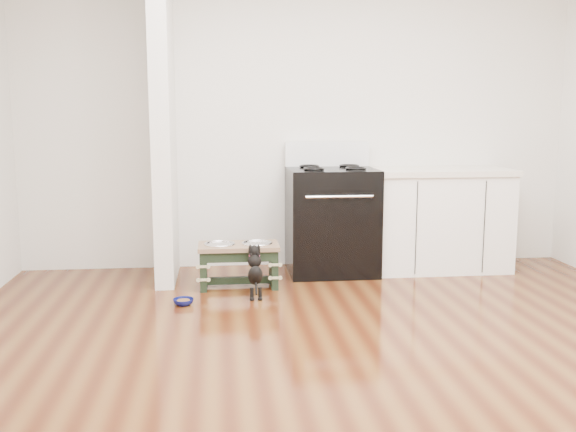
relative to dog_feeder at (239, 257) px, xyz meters
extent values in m
plane|color=#421B0B|center=(0.58, -1.74, -0.25)|extent=(5.00, 5.00, 0.00)
plane|color=silver|center=(0.58, 0.76, 1.10)|extent=(5.00, 0.00, 5.00)
cube|color=silver|center=(-0.59, 0.36, 1.10)|extent=(0.15, 0.80, 2.70)
cube|color=black|center=(0.83, 0.41, 0.21)|extent=(0.76, 0.65, 0.92)
cube|color=black|center=(0.83, 0.10, 0.15)|extent=(0.58, 0.02, 0.50)
cylinder|color=silver|center=(0.83, 0.06, 0.47)|extent=(0.56, 0.02, 0.02)
cube|color=white|center=(0.83, 0.69, 0.78)|extent=(0.76, 0.08, 0.22)
torus|color=black|center=(0.65, 0.27, 0.68)|extent=(0.18, 0.18, 0.02)
torus|color=black|center=(1.01, 0.27, 0.68)|extent=(0.18, 0.18, 0.02)
torus|color=black|center=(0.65, 0.55, 0.68)|extent=(0.18, 0.18, 0.02)
torus|color=black|center=(1.01, 0.55, 0.68)|extent=(0.18, 0.18, 0.02)
cube|color=white|center=(1.81, 0.44, 0.18)|extent=(1.20, 0.60, 0.86)
cube|color=beige|center=(1.81, 0.44, 0.63)|extent=(1.24, 0.64, 0.05)
cube|color=black|center=(1.81, 0.18, -0.20)|extent=(1.20, 0.06, 0.10)
cube|color=black|center=(-0.28, 0.01, -0.09)|extent=(0.05, 0.31, 0.32)
cube|color=black|center=(0.28, 0.01, -0.09)|extent=(0.05, 0.31, 0.32)
cube|color=black|center=(0.00, -0.14, 0.03)|extent=(0.51, 0.03, 0.08)
cube|color=black|center=(0.00, 0.01, -0.20)|extent=(0.51, 0.05, 0.05)
cube|color=brown|center=(0.00, 0.01, 0.08)|extent=(0.64, 0.34, 0.04)
cylinder|color=silver|center=(-0.15, 0.01, 0.09)|extent=(0.22, 0.22, 0.04)
cylinder|color=silver|center=(0.15, 0.01, 0.09)|extent=(0.22, 0.22, 0.04)
torus|color=silver|center=(-0.15, 0.01, 0.11)|extent=(0.25, 0.25, 0.02)
torus|color=silver|center=(0.15, 0.01, 0.11)|extent=(0.25, 0.25, 0.02)
cylinder|color=black|center=(0.08, -0.39, -0.20)|extent=(0.03, 0.03, 0.10)
cylinder|color=black|center=(0.15, -0.39, -0.20)|extent=(0.03, 0.03, 0.10)
sphere|color=black|center=(0.08, -0.40, -0.24)|extent=(0.04, 0.04, 0.04)
sphere|color=black|center=(0.15, -0.40, -0.24)|extent=(0.04, 0.04, 0.04)
ellipsoid|color=black|center=(0.11, -0.33, -0.08)|extent=(0.11, 0.26, 0.23)
sphere|color=black|center=(0.11, -0.25, 0.02)|extent=(0.11, 0.11, 0.11)
sphere|color=black|center=(0.11, -0.22, 0.09)|extent=(0.09, 0.09, 0.09)
sphere|color=black|center=(0.08, -0.15, 0.09)|extent=(0.03, 0.03, 0.03)
sphere|color=black|center=(0.14, -0.15, 0.09)|extent=(0.03, 0.03, 0.03)
cylinder|color=black|center=(0.11, -0.43, -0.15)|extent=(0.02, 0.07, 0.08)
torus|color=#D03D64|center=(0.11, -0.23, 0.05)|extent=(0.09, 0.06, 0.08)
imported|color=#0B1051|center=(-0.42, -0.46, -0.23)|extent=(0.18, 0.18, 0.05)
cylinder|color=#553718|center=(-0.42, -0.46, -0.23)|extent=(0.10, 0.10, 0.02)
camera|label=1|loc=(-0.15, -5.07, 1.14)|focal=40.00mm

